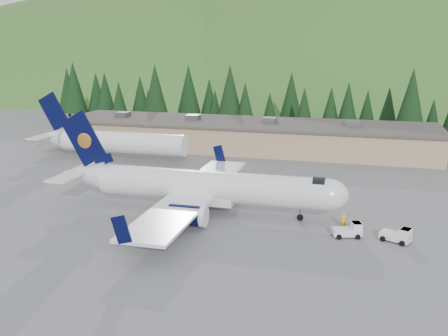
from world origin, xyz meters
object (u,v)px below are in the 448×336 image
(second_airliner, at_px, (108,141))
(airliner, at_px, (202,187))
(terminal_building, at_px, (243,135))
(baggage_tug_a, at_px, (350,230))
(baggage_tug_b, at_px, (398,235))
(ramp_worker, at_px, (343,220))

(second_airliner, bearing_deg, airliner, -42.64)
(airliner, xyz_separation_m, terminal_building, (-3.99, 38.01, -0.46))
(airliner, height_order, second_airliner, airliner)
(baggage_tug_a, distance_m, baggage_tug_b, 4.73)
(baggage_tug_b, distance_m, ramp_worker, 5.99)
(terminal_building, height_order, ramp_worker, terminal_building)
(baggage_tug_a, xyz_separation_m, baggage_tug_b, (4.73, -0.18, 0.01))
(second_airliner, bearing_deg, ramp_worker, -29.92)
(ramp_worker, bearing_deg, baggage_tug_a, 90.16)
(terminal_building, bearing_deg, baggage_tug_b, -58.30)
(airliner, xyz_separation_m, baggage_tug_b, (21.71, -3.60, -2.39))
(second_airliner, height_order, ramp_worker, second_airliner)
(baggage_tug_a, relative_size, baggage_tug_b, 0.97)
(terminal_building, relative_size, ramp_worker, 39.03)
(ramp_worker, bearing_deg, baggage_tug_b, 138.32)
(ramp_worker, bearing_deg, second_airliner, -47.00)
(baggage_tug_b, bearing_deg, baggage_tug_a, -159.09)
(baggage_tug_b, relative_size, ramp_worker, 1.78)
(terminal_building, distance_m, ramp_worker, 44.08)
(airliner, distance_m, ramp_worker, 16.44)
(baggage_tug_a, bearing_deg, terminal_building, 101.09)
(baggage_tug_b, xyz_separation_m, ramp_worker, (-5.45, 2.49, 0.22))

